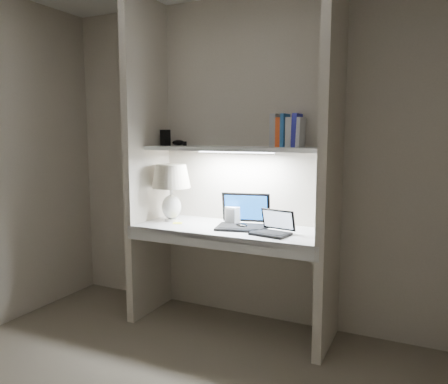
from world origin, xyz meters
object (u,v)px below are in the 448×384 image
Objects in this scene: laptop_netbook at (273,228)px; book_row at (287,131)px; laptop_main at (244,220)px; speaker at (232,216)px; table_lamp at (171,183)px.

book_row is (0.02, 0.24, 0.67)m from laptop_netbook.
laptop_main is 1.47× the size of laptop_netbook.
laptop_main is 0.30m from laptop_netbook.
laptop_netbook reaches higher than speaker.
speaker is 0.58× the size of book_row.
book_row is (0.29, 0.12, 0.65)m from laptop_main.
table_lamp is at bearing 169.97° from laptop_main.
laptop_main is 3.10× the size of speaker.
laptop_main is 0.72m from book_row.
laptop_main is 0.12m from speaker.
book_row is at bearing 96.91° from laptop_netbook.
book_row is (0.40, 0.07, 0.64)m from speaker.
table_lamp reaches higher than speaker.
laptop_main is at bearing -157.74° from book_row.
book_row is at bearing 26.60° from speaker.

